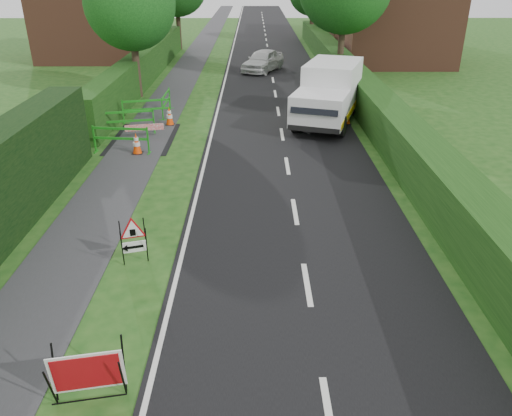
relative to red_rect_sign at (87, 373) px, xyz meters
name	(u,v)px	position (x,y,z in m)	size (l,w,h in m)	color
ground	(185,314)	(1.22, 2.11, -0.54)	(120.00, 120.00, 0.00)	#194814
road_surface	(267,47)	(3.72, 37.11, -0.53)	(6.00, 90.00, 0.02)	black
footpath	(201,47)	(-1.78, 37.11, -0.53)	(2.00, 90.00, 0.02)	#2D2D30
hedge_west_far	(147,80)	(-3.78, 24.11, -0.54)	(1.00, 24.00, 1.80)	#14380F
hedge_east	(359,106)	(7.72, 18.11, -0.54)	(1.20, 50.00, 1.50)	#14380F
house_west	(94,16)	(-8.78, 32.11, 2.36)	(7.50, 7.40, 7.88)	brown
house_east_a	(396,18)	(12.22, 30.11, 2.36)	(7.50, 7.40, 7.88)	brown
house_east_b	(368,4)	(13.22, 44.11, 2.36)	(7.50, 7.40, 7.88)	brown
tree_nw	(130,4)	(-3.38, 20.11, 3.94)	(4.40, 4.40, 6.70)	#2D2116
red_rect_sign	(87,373)	(0.00, 0.00, 0.00)	(1.19, 0.85, 0.94)	black
triangle_sign	(132,237)	(-0.17, 3.97, 0.16)	(0.85, 0.85, 1.00)	black
works_van	(329,92)	(5.78, 15.43, 0.76)	(3.67, 5.73, 2.45)	silver
traffic_cone_0	(338,123)	(6.02, 13.89, -0.15)	(0.38, 0.38, 0.79)	black
traffic_cone_1	(347,115)	(6.57, 15.10, -0.15)	(0.38, 0.38, 0.79)	black
traffic_cone_2	(339,101)	(6.60, 17.54, -0.15)	(0.38, 0.38, 0.79)	black
traffic_cone_3	(137,144)	(-1.66, 11.38, -0.15)	(0.38, 0.38, 0.79)	black
traffic_cone_4	(169,116)	(-1.02, 14.98, -0.15)	(0.38, 0.38, 0.79)	black
ped_barrier_0	(121,136)	(-2.23, 11.48, 0.09)	(2.08, 0.56, 1.00)	#188317
ped_barrier_1	(128,119)	(-2.46, 13.71, 0.09)	(2.09, 0.75, 1.00)	#188317
ped_barrier_2	(146,107)	(-2.08, 15.52, 0.09)	(2.09, 0.79, 1.00)	#188317
ped_barrier_3	(166,101)	(-1.42, 16.68, 0.09)	(0.36, 2.06, 1.00)	#188317
redwhite_plank	(146,138)	(-1.72, 13.16, -0.54)	(1.50, 0.04, 0.25)	red
hatchback_car	(263,60)	(3.16, 26.90, 0.14)	(1.60, 3.98, 1.35)	silver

